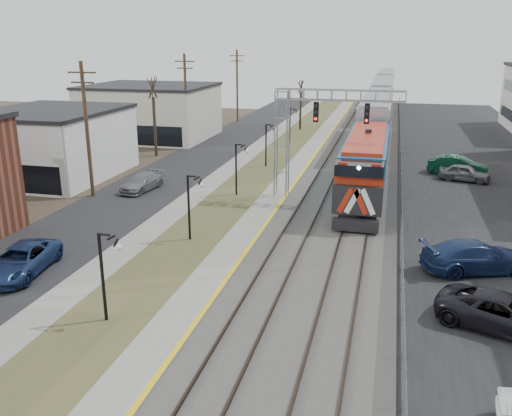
% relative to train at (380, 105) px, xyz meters
% --- Properties ---
extents(street_west, '(7.00, 120.00, 0.04)m').
position_rel_train_xyz_m(street_west, '(-17.00, -30.52, -2.90)').
color(street_west, black).
rests_on(street_west, ground).
extents(sidewalk, '(2.00, 120.00, 0.08)m').
position_rel_train_xyz_m(sidewalk, '(-12.50, -30.52, -2.88)').
color(sidewalk, gray).
rests_on(sidewalk, ground).
extents(grass_median, '(4.00, 120.00, 0.06)m').
position_rel_train_xyz_m(grass_median, '(-9.50, -30.52, -2.89)').
color(grass_median, '#464A27').
rests_on(grass_median, ground).
extents(platform, '(2.00, 120.00, 0.24)m').
position_rel_train_xyz_m(platform, '(-6.50, -30.52, -2.80)').
color(platform, gray).
rests_on(platform, ground).
extents(ballast_bed, '(8.00, 120.00, 0.20)m').
position_rel_train_xyz_m(ballast_bed, '(-1.50, -30.52, -2.82)').
color(ballast_bed, '#595651').
rests_on(ballast_bed, ground).
extents(parking_lot, '(16.00, 120.00, 0.04)m').
position_rel_train_xyz_m(parking_lot, '(10.50, -30.52, -2.90)').
color(parking_lot, black).
rests_on(parking_lot, ground).
extents(platform_edge, '(0.24, 120.00, 0.01)m').
position_rel_train_xyz_m(platform_edge, '(-5.62, -30.52, -2.67)').
color(platform_edge, gold).
rests_on(platform_edge, platform).
extents(track_near, '(1.58, 120.00, 0.15)m').
position_rel_train_xyz_m(track_near, '(-3.50, -30.52, -2.64)').
color(track_near, '#2D2119').
rests_on(track_near, ballast_bed).
extents(track_far, '(1.58, 120.00, 0.15)m').
position_rel_train_xyz_m(track_far, '(-0.00, -30.52, -2.64)').
color(track_far, '#2D2119').
rests_on(track_far, ballast_bed).
extents(train, '(3.00, 85.85, 5.33)m').
position_rel_train_xyz_m(train, '(0.00, 0.00, 0.00)').
color(train, '#13569A').
rests_on(train, ground).
extents(signal_gantry, '(9.00, 1.07, 8.15)m').
position_rel_train_xyz_m(signal_gantry, '(-4.28, -37.53, 2.67)').
color(signal_gantry, gray).
rests_on(signal_gantry, ground).
extents(lampposts, '(0.14, 62.14, 4.00)m').
position_rel_train_xyz_m(lampposts, '(-9.50, -47.24, -0.92)').
color(lampposts, black).
rests_on(lampposts, ground).
extents(utility_poles, '(0.28, 80.28, 10.00)m').
position_rel_train_xyz_m(utility_poles, '(-20.00, -40.52, 2.08)').
color(utility_poles, '#4C3823').
rests_on(utility_poles, ground).
extents(fence, '(0.04, 120.00, 1.60)m').
position_rel_train_xyz_m(fence, '(2.70, -30.52, -2.12)').
color(fence, gray).
rests_on(fence, ground).
extents(buildings_west, '(14.00, 67.00, 7.00)m').
position_rel_train_xyz_m(buildings_west, '(-26.50, -41.32, 0.09)').
color(buildings_west, beige).
rests_on(buildings_west, ground).
extents(bare_trees, '(12.30, 42.30, 5.95)m').
position_rel_train_xyz_m(bare_trees, '(-18.16, -26.61, -0.22)').
color(bare_trees, '#382D23').
rests_on(bare_trees, ground).
extents(car_lot_c, '(5.86, 4.26, 1.48)m').
position_rel_train_xyz_m(car_lot_c, '(6.74, -54.23, -2.18)').
color(car_lot_c, black).
rests_on(car_lot_c, ground).
extents(car_lot_d, '(5.98, 4.08, 1.61)m').
position_rel_train_xyz_m(car_lot_d, '(6.38, -48.25, -2.11)').
color(car_lot_d, '#15244C').
rests_on(car_lot_d, ground).
extents(car_lot_e, '(4.41, 2.62, 1.41)m').
position_rel_train_xyz_m(car_lot_e, '(7.94, -28.79, -2.22)').
color(car_lot_e, slate).
rests_on(car_lot_e, ground).
extents(car_lot_f, '(5.26, 2.72, 1.65)m').
position_rel_train_xyz_m(car_lot_f, '(7.58, -26.59, -2.09)').
color(car_lot_f, '#0B3921').
rests_on(car_lot_f, ground).
extents(car_street_a, '(3.06, 5.45, 1.44)m').
position_rel_train_xyz_m(car_street_a, '(-16.07, -54.23, -2.20)').
color(car_street_a, navy).
rests_on(car_street_a, ground).
extents(car_street_b, '(2.40, 4.72, 1.31)m').
position_rel_train_xyz_m(car_street_b, '(-17.11, -38.07, -2.26)').
color(car_street_b, slate).
rests_on(car_street_b, ground).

